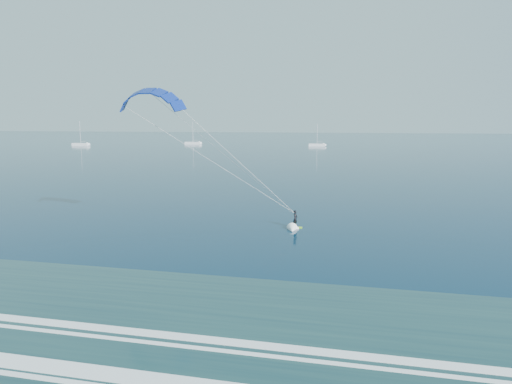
{
  "coord_description": "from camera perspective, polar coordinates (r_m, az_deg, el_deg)",
  "views": [
    {
      "loc": [
        10.88,
        -11.21,
        11.03
      ],
      "look_at": [
        2.19,
        27.65,
        4.86
      ],
      "focal_mm": 32.0,
      "sensor_mm": 36.0,
      "label": 1
    }
  ],
  "objects": [
    {
      "name": "sailboat_0",
      "position": [
        225.9,
        -21.05,
        5.59
      ],
      "size": [
        8.1,
        2.4,
        11.11
      ],
      "color": "white",
      "rests_on": "ground"
    },
    {
      "name": "sailboat_1",
      "position": [
        225.79,
        -7.87,
        6.09
      ],
      "size": [
        7.97,
        2.4,
        11.05
      ],
      "color": "white",
      "rests_on": "ground"
    },
    {
      "name": "sailboat_2",
      "position": [
        207.5,
        7.63,
        5.87
      ],
      "size": [
        7.23,
        2.4,
        10.23
      ],
      "color": "white",
      "rests_on": "ground"
    },
    {
      "name": "kitesurfer_rig",
      "position": [
        44.77,
        -3.89,
        4.59
      ],
      "size": [
        17.88,
        9.09,
        15.18
      ],
      "color": "#90E31A",
      "rests_on": "ground"
    }
  ]
}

